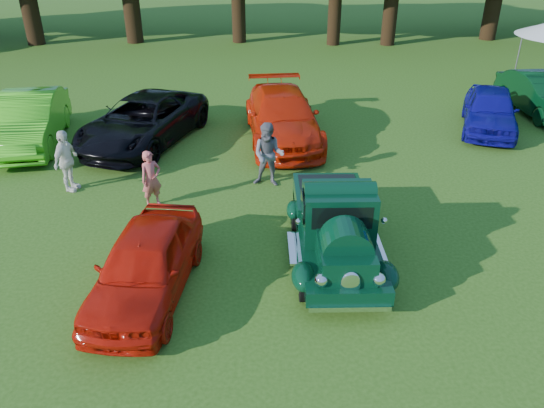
{
  "coord_description": "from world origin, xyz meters",
  "views": [
    {
      "loc": [
        -0.62,
        -8.83,
        6.49
      ],
      "look_at": [
        -0.41,
        1.17,
        1.1
      ],
      "focal_mm": 35.0,
      "sensor_mm": 36.0,
      "label": 1
    }
  ],
  "objects_px": {
    "back_car_orange": "(283,116)",
    "spectator_white": "(66,161)",
    "back_car_black": "(143,121)",
    "spectator_pink": "(151,179)",
    "back_car_blue": "(490,110)",
    "spectator_grey": "(269,155)",
    "hero_pickup": "(336,226)",
    "red_convertible": "(146,264)",
    "back_car_lime": "(30,120)",
    "back_car_green": "(542,95)"
  },
  "relations": [
    {
      "from": "red_convertible",
      "to": "back_car_lime",
      "type": "relative_size",
      "value": 0.8
    },
    {
      "from": "back_car_green",
      "to": "back_car_black",
      "type": "bearing_deg",
      "value": -173.37
    },
    {
      "from": "back_car_green",
      "to": "spectator_grey",
      "type": "distance_m",
      "value": 11.79
    },
    {
      "from": "spectator_pink",
      "to": "spectator_grey",
      "type": "relative_size",
      "value": 0.83
    },
    {
      "from": "spectator_white",
      "to": "spectator_grey",
      "type": "bearing_deg",
      "value": -75.0
    },
    {
      "from": "hero_pickup",
      "to": "back_car_orange",
      "type": "relative_size",
      "value": 0.81
    },
    {
      "from": "red_convertible",
      "to": "back_car_blue",
      "type": "relative_size",
      "value": 0.93
    },
    {
      "from": "spectator_white",
      "to": "hero_pickup",
      "type": "bearing_deg",
      "value": -103.51
    },
    {
      "from": "back_car_blue",
      "to": "spectator_white",
      "type": "bearing_deg",
      "value": -142.44
    },
    {
      "from": "spectator_grey",
      "to": "spectator_white",
      "type": "bearing_deg",
      "value": -167.44
    },
    {
      "from": "back_car_lime",
      "to": "back_car_green",
      "type": "height_order",
      "value": "back_car_lime"
    },
    {
      "from": "hero_pickup",
      "to": "back_car_lime",
      "type": "bearing_deg",
      "value": 143.2
    },
    {
      "from": "spectator_white",
      "to": "back_car_lime",
      "type": "bearing_deg",
      "value": 46.59
    },
    {
      "from": "hero_pickup",
      "to": "back_car_lime",
      "type": "relative_size",
      "value": 0.89
    },
    {
      "from": "spectator_pink",
      "to": "spectator_white",
      "type": "distance_m",
      "value": 2.58
    },
    {
      "from": "back_car_blue",
      "to": "spectator_grey",
      "type": "xyz_separation_m",
      "value": [
        -7.68,
        -4.2,
        0.17
      ]
    },
    {
      "from": "back_car_black",
      "to": "back_car_blue",
      "type": "relative_size",
      "value": 1.28
    },
    {
      "from": "spectator_pink",
      "to": "back_car_green",
      "type": "bearing_deg",
      "value": -9.02
    },
    {
      "from": "red_convertible",
      "to": "back_car_black",
      "type": "distance_m",
      "value": 8.14
    },
    {
      "from": "back_car_orange",
      "to": "spectator_pink",
      "type": "bearing_deg",
      "value": -132.1
    },
    {
      "from": "hero_pickup",
      "to": "back_car_orange",
      "type": "bearing_deg",
      "value": 97.0
    },
    {
      "from": "back_car_lime",
      "to": "hero_pickup",
      "type": "bearing_deg",
      "value": -45.71
    },
    {
      "from": "red_convertible",
      "to": "back_car_green",
      "type": "relative_size",
      "value": 0.87
    },
    {
      "from": "hero_pickup",
      "to": "spectator_pink",
      "type": "relative_size",
      "value": 2.96
    },
    {
      "from": "back_car_blue",
      "to": "spectator_white",
      "type": "relative_size",
      "value": 2.5
    },
    {
      "from": "spectator_grey",
      "to": "spectator_white",
      "type": "distance_m",
      "value": 5.37
    },
    {
      "from": "back_car_lime",
      "to": "spectator_grey",
      "type": "height_order",
      "value": "spectator_grey"
    },
    {
      "from": "back_car_blue",
      "to": "back_car_green",
      "type": "height_order",
      "value": "back_car_green"
    },
    {
      "from": "hero_pickup",
      "to": "spectator_grey",
      "type": "relative_size",
      "value": 2.46
    },
    {
      "from": "back_car_blue",
      "to": "back_car_green",
      "type": "bearing_deg",
      "value": 51.19
    },
    {
      "from": "spectator_white",
      "to": "back_car_orange",
      "type": "bearing_deg",
      "value": -45.28
    },
    {
      "from": "back_car_lime",
      "to": "back_car_green",
      "type": "xyz_separation_m",
      "value": [
        17.86,
        2.65,
        -0.07
      ]
    },
    {
      "from": "back_car_black",
      "to": "spectator_white",
      "type": "distance_m",
      "value": 3.68
    },
    {
      "from": "spectator_grey",
      "to": "back_car_blue",
      "type": "bearing_deg",
      "value": 39.18
    },
    {
      "from": "back_car_blue",
      "to": "spectator_grey",
      "type": "relative_size",
      "value": 2.37
    },
    {
      "from": "hero_pickup",
      "to": "back_car_green",
      "type": "height_order",
      "value": "hero_pickup"
    },
    {
      "from": "back_car_orange",
      "to": "spectator_white",
      "type": "bearing_deg",
      "value": -153.07
    },
    {
      "from": "hero_pickup",
      "to": "back_car_black",
      "type": "relative_size",
      "value": 0.81
    },
    {
      "from": "hero_pickup",
      "to": "red_convertible",
      "type": "relative_size",
      "value": 1.11
    },
    {
      "from": "hero_pickup",
      "to": "back_car_green",
      "type": "distance_m",
      "value": 12.91
    },
    {
      "from": "red_convertible",
      "to": "hero_pickup",
      "type": "bearing_deg",
      "value": 24.78
    },
    {
      "from": "back_car_orange",
      "to": "back_car_lime",
      "type": "bearing_deg",
      "value": 177.13
    },
    {
      "from": "back_car_black",
      "to": "back_car_lime",
      "type": "bearing_deg",
      "value": -159.94
    },
    {
      "from": "hero_pickup",
      "to": "red_convertible",
      "type": "bearing_deg",
      "value": -162.33
    },
    {
      "from": "spectator_white",
      "to": "red_convertible",
      "type": "bearing_deg",
      "value": -134.31
    },
    {
      "from": "back_car_lime",
      "to": "spectator_pink",
      "type": "height_order",
      "value": "back_car_lime"
    },
    {
      "from": "back_car_lime",
      "to": "back_car_orange",
      "type": "height_order",
      "value": "back_car_lime"
    },
    {
      "from": "back_car_blue",
      "to": "spectator_pink",
      "type": "height_order",
      "value": "spectator_pink"
    },
    {
      "from": "red_convertible",
      "to": "spectator_grey",
      "type": "xyz_separation_m",
      "value": [
        2.43,
        4.76,
        0.22
      ]
    },
    {
      "from": "back_car_black",
      "to": "spectator_white",
      "type": "relative_size",
      "value": 3.2
    }
  ]
}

